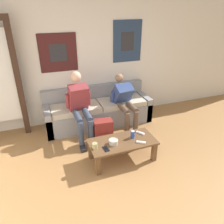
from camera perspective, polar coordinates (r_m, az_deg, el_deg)
ground_plane at (r=2.93m, az=12.61°, el=-26.00°), size 18.00×18.00×0.00m
wall_back at (r=4.54m, az=-5.31°, el=13.55°), size 10.00×0.07×2.55m
couch at (r=4.56m, az=-3.64°, el=0.27°), size 2.17×0.69×0.76m
coffee_table at (r=3.50m, az=2.71°, el=-8.45°), size 1.05×0.51×0.35m
person_seated_adult at (r=4.00m, az=-8.42°, el=2.05°), size 0.47×0.89×1.21m
person_seated_teen at (r=4.30m, az=3.26°, el=2.98°), size 0.47×0.95×1.04m
backpack at (r=3.97m, az=-2.30°, el=-5.17°), size 0.35×0.26×0.44m
ceramic_bowl at (r=3.37m, az=0.36°, el=-7.71°), size 0.15×0.15×0.08m
pillar_candle at (r=3.29m, az=-4.48°, el=-8.78°), size 0.08×0.08×0.10m
drink_can_blue at (r=3.52m, az=5.42°, el=-5.83°), size 0.07×0.07×0.12m
game_controller_near_left at (r=3.44m, az=7.59°, el=-7.81°), size 0.14×0.11×0.03m
game_controller_near_right at (r=3.67m, az=7.42°, el=-5.42°), size 0.11×0.14×0.03m
cell_phone at (r=3.28m, az=-1.60°, el=-9.61°), size 0.08×0.14×0.01m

